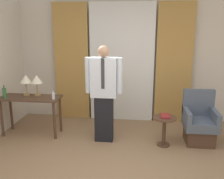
# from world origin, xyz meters

# --- Properties ---
(wall_back) EXTENTS (10.00, 0.06, 2.70)m
(wall_back) POSITION_xyz_m (0.00, 2.70, 1.35)
(wall_back) COLOR beige
(wall_back) RESTS_ON ground_plane
(curtain_sheer_center) EXTENTS (1.40, 0.06, 2.58)m
(curtain_sheer_center) POSITION_xyz_m (0.00, 2.57, 1.29)
(curtain_sheer_center) COLOR white
(curtain_sheer_center) RESTS_ON ground_plane
(curtain_drape_left) EXTENTS (0.76, 0.06, 2.58)m
(curtain_drape_left) POSITION_xyz_m (-1.12, 2.57, 1.29)
(curtain_drape_left) COLOR #B28442
(curtain_drape_left) RESTS_ON ground_plane
(curtain_drape_right) EXTENTS (0.76, 0.06, 2.58)m
(curtain_drape_right) POSITION_xyz_m (1.12, 2.57, 1.29)
(curtain_drape_right) COLOR #B28442
(curtain_drape_right) RESTS_ON ground_plane
(desk) EXTENTS (1.16, 0.48, 0.76)m
(desk) POSITION_xyz_m (-1.69, 1.56, 0.63)
(desk) COLOR #4C3323
(desk) RESTS_ON ground_plane
(table_lamp_left) EXTENTS (0.23, 0.23, 0.41)m
(table_lamp_left) POSITION_xyz_m (-1.80, 1.67, 1.07)
(table_lamp_left) COLOR #9E7F47
(table_lamp_left) RESTS_ON desk
(table_lamp_right) EXTENTS (0.23, 0.23, 0.41)m
(table_lamp_right) POSITION_xyz_m (-1.58, 1.67, 1.07)
(table_lamp_right) COLOR #9E7F47
(table_lamp_right) RESTS_ON desk
(bottle_near_edge) EXTENTS (0.06, 0.06, 0.17)m
(bottle_near_edge) POSITION_xyz_m (-1.19, 1.46, 0.83)
(bottle_near_edge) COLOR silver
(bottle_near_edge) RESTS_ON desk
(bottle_by_lamp) EXTENTS (0.07, 0.07, 0.25)m
(bottle_by_lamp) POSITION_xyz_m (-2.12, 1.43, 0.86)
(bottle_by_lamp) COLOR #336638
(bottle_by_lamp) RESTS_ON desk
(person) EXTENTS (0.66, 0.22, 1.76)m
(person) POSITION_xyz_m (-0.23, 1.42, 0.96)
(person) COLOR black
(person) RESTS_ON ground_plane
(armchair) EXTENTS (0.57, 0.60, 0.95)m
(armchair) POSITION_xyz_m (1.50, 1.56, 0.35)
(armchair) COLOR #4C3323
(armchair) RESTS_ON ground_plane
(side_table) EXTENTS (0.41, 0.41, 0.54)m
(side_table) POSITION_xyz_m (0.85, 1.34, 0.36)
(side_table) COLOR #4C3323
(side_table) RESTS_ON ground_plane
(book) EXTENTS (0.16, 0.23, 0.03)m
(book) POSITION_xyz_m (0.86, 1.36, 0.55)
(book) COLOR maroon
(book) RESTS_ON side_table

